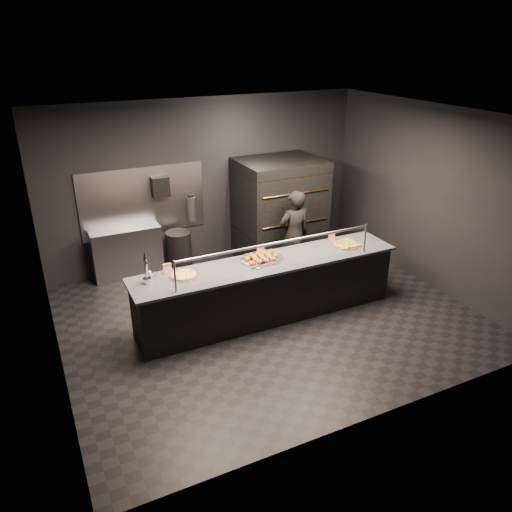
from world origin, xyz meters
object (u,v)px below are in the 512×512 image
object	(u,v)px
prep_shelf	(127,253)
towel_dispenser	(160,187)
beer_tap	(147,274)
trash_bin	(179,252)
square_pizza	(346,244)
round_pizza	(184,275)
worker	(294,235)
service_counter	(268,289)
fire_extinguisher	(191,209)
pizza_oven	(279,210)
slider_tray_a	(260,260)
slider_tray_b	(264,256)

from	to	relation	value
prep_shelf	towel_dispenser	distance (m)	1.31
beer_tap	trash_bin	size ratio (longest dim) A/B	0.62
square_pizza	towel_dispenser	bearing A→B (deg)	134.13
round_pizza	square_pizza	bearing A→B (deg)	-1.72
round_pizza	worker	distance (m)	2.45
service_counter	fire_extinguisher	world-z (taller)	service_counter
beer_tap	pizza_oven	bearing A→B (deg)	31.01
service_counter	square_pizza	bearing A→B (deg)	0.81
beer_tap	round_pizza	world-z (taller)	beer_tap
round_pizza	slider_tray_a	world-z (taller)	slider_tray_a
slider_tray_b	worker	bearing A→B (deg)	40.05
service_counter	pizza_oven	size ratio (longest dim) A/B	2.15
slider_tray_a	worker	xyz separation A→B (m)	(1.11, 0.94, -0.15)
square_pizza	worker	distance (m)	1.06
slider_tray_a	towel_dispenser	bearing A→B (deg)	108.97
round_pizza	trash_bin	xyz separation A→B (m)	(0.54, 2.02, -0.55)
pizza_oven	square_pizza	world-z (taller)	pizza_oven
prep_shelf	trash_bin	xyz separation A→B (m)	(0.88, -0.21, -0.07)
pizza_oven	fire_extinguisher	size ratio (longest dim) A/B	3.78
pizza_oven	round_pizza	world-z (taller)	pizza_oven
beer_tap	fire_extinguisher	bearing A→B (deg)	58.13
beer_tap	square_pizza	world-z (taller)	beer_tap
towel_dispenser	worker	size ratio (longest dim) A/B	0.22
towel_dispenser	slider_tray_a	distance (m)	2.53
service_counter	prep_shelf	xyz separation A→B (m)	(-1.60, 2.32, -0.01)
slider_tray_a	trash_bin	bearing A→B (deg)	106.80
prep_shelf	beer_tap	world-z (taller)	beer_tap
service_counter	pizza_oven	world-z (taller)	pizza_oven
slider_tray_a	square_pizza	world-z (taller)	slider_tray_a
towel_dispenser	fire_extinguisher	world-z (taller)	towel_dispenser
pizza_oven	towel_dispenser	xyz separation A→B (m)	(-2.10, 0.49, 0.58)
pizza_oven	fire_extinguisher	distance (m)	1.63
towel_dispenser	slider_tray_a	bearing A→B (deg)	-71.03
trash_bin	prep_shelf	bearing A→B (deg)	166.89
service_counter	worker	size ratio (longest dim) A/B	2.55
towel_dispenser	beer_tap	size ratio (longest dim) A/B	0.74
fire_extinguisher	worker	world-z (taller)	worker
pizza_oven	fire_extinguisher	world-z (taller)	pizza_oven
towel_dispenser	slider_tray_b	xyz separation A→B (m)	(0.90, -2.24, -0.60)
slider_tray_b	fire_extinguisher	bearing A→B (deg)	98.84
slider_tray_a	trash_bin	size ratio (longest dim) A/B	0.77
round_pizza	beer_tap	bearing A→B (deg)	178.33
fire_extinguisher	round_pizza	distance (m)	2.48
fire_extinguisher	service_counter	bearing A→B (deg)	-81.70
pizza_oven	beer_tap	size ratio (longest dim) A/B	4.06
prep_shelf	worker	size ratio (longest dim) A/B	0.75
towel_dispenser	square_pizza	xyz separation A→B (m)	(2.30, -2.37, -0.61)
fire_extinguisher	round_pizza	size ratio (longest dim) A/B	1.21
fire_extinguisher	worker	bearing A→B (deg)	-45.81
pizza_oven	towel_dispenser	world-z (taller)	pizza_oven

